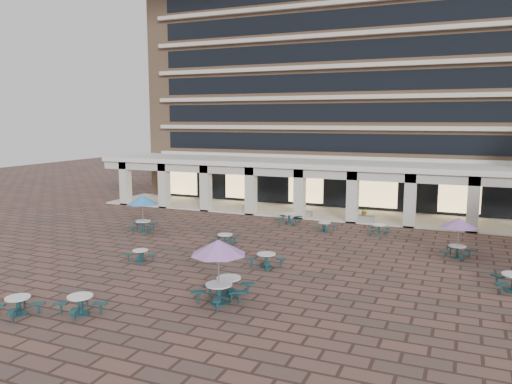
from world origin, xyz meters
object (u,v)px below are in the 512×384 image
picnic_table_0 (80,303)px  picnic_table_2 (229,285)px  planter_right (364,216)px  picnic_table_1 (18,304)px  planter_left (303,212)px

picnic_table_0 → picnic_table_2: (4.58, 4.32, 0.03)m
picnic_table_0 → picnic_table_2: size_ratio=1.00×
planter_right → picnic_table_1: bearing=-111.4°
picnic_table_0 → picnic_table_1: bearing=-134.8°
picnic_table_0 → planter_left: size_ratio=1.40×
planter_left → picnic_table_0: bearing=-95.3°
picnic_table_0 → planter_left: 22.97m
picnic_table_1 → planter_left: planter_left is taller
planter_right → picnic_table_2: bearing=-97.7°
picnic_table_1 → picnic_table_2: (6.86, 5.35, 0.05)m
picnic_table_0 → planter_left: (2.13, 22.87, -0.04)m
picnic_table_0 → picnic_table_1: 2.50m
picnic_table_0 → planter_right: bearing=93.7°
planter_left → planter_right: (4.95, -0.00, 0.03)m
picnic_table_0 → planter_right: 23.94m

